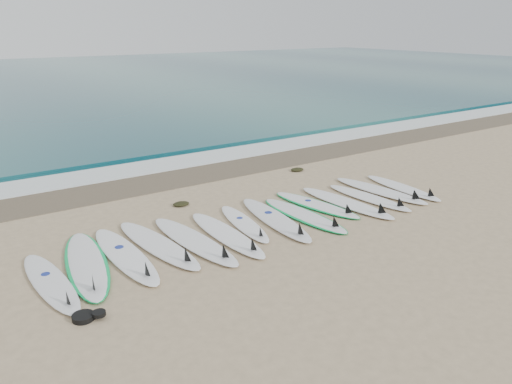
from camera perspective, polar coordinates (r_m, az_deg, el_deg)
ground at (r=10.67m, az=0.78°, el=-3.66°), size 120.00×120.00×0.00m
ocean at (r=41.18m, az=-26.59°, el=11.14°), size 120.00×55.00×0.03m
wet_sand_band at (r=14.03m, az=-8.84°, el=1.68°), size 120.00×1.80×0.01m
foam_band at (r=15.26m, az=-11.12°, el=2.99°), size 120.00×1.40×0.04m
wave_crest at (r=16.60m, az=-13.20°, el=4.23°), size 120.00×1.00×0.10m
surfboard_0 at (r=8.88m, az=-22.34°, el=-9.60°), size 0.67×2.56×0.32m
surfboard_1 at (r=9.32m, az=-18.79°, el=-7.80°), size 1.20×3.00×0.37m
surfboard_2 at (r=9.42m, az=-14.60°, el=-7.05°), size 0.61×2.86×0.37m
surfboard_3 at (r=9.71m, az=-11.00°, el=-5.96°), size 0.90×2.90×0.37m
surfboard_4 at (r=9.76m, az=-6.93°, el=-5.59°), size 0.82×2.94×0.37m
surfboard_5 at (r=10.00m, az=-3.24°, el=-4.90°), size 0.60×2.73×0.35m
surfboard_6 at (r=10.54m, az=-1.27°, el=-3.64°), size 0.84×2.34×0.29m
surfboard_7 at (r=10.74m, az=2.33°, el=-3.14°), size 0.96×2.93×0.37m
surfboard_8 at (r=11.05m, az=5.60°, el=-2.66°), size 0.75×2.65×0.33m
surfboard_9 at (r=11.72m, az=7.01°, el=-1.46°), size 1.01×2.55×0.31m
surfboard_10 at (r=11.91m, az=10.48°, el=-1.23°), size 0.81×2.84×0.36m
surfboard_11 at (r=12.39m, az=12.94°, el=-0.65°), size 0.70×2.52×0.32m
surfboard_12 at (r=12.96m, az=14.21°, el=0.14°), size 0.87×2.81×0.35m
surfboard_13 at (r=13.35m, az=16.56°, el=0.45°), size 0.67×2.51×0.32m
seaweed_near at (r=11.85m, az=-8.56°, el=-1.35°), size 0.39×0.31×0.08m
seaweed_far at (r=14.53m, az=4.72°, el=2.58°), size 0.41×0.32×0.08m
leash_coil at (r=7.81m, az=-18.78°, el=-13.30°), size 0.46×0.36×0.11m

